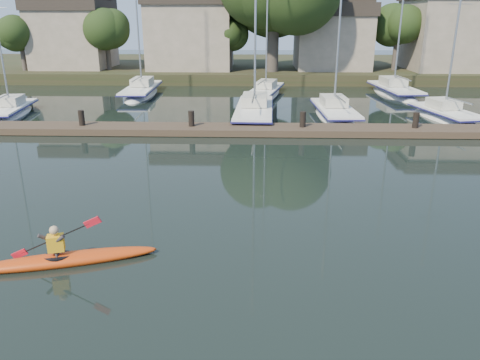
{
  "coord_description": "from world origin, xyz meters",
  "views": [
    {
      "loc": [
        0.43,
        -10.8,
        6.02
      ],
      "look_at": [
        -0.01,
        2.9,
        1.2
      ],
      "focal_mm": 35.0,
      "sensor_mm": 36.0,
      "label": 1
    }
  ],
  "objects_px": {
    "sailboat_4": "(445,122)",
    "sailboat_7": "(394,97)",
    "sailboat_3": "(334,120)",
    "sailboat_2": "(254,120)",
    "sailboat_6": "(265,98)",
    "kayak": "(63,257)",
    "dock": "(247,130)",
    "sailboat_5": "(142,97)",
    "sailboat_0": "(11,118)"
  },
  "relations": [
    {
      "from": "sailboat_4",
      "to": "sailboat_7",
      "type": "height_order",
      "value": "sailboat_7"
    },
    {
      "from": "sailboat_7",
      "to": "sailboat_3",
      "type": "bearing_deg",
      "value": -129.42
    },
    {
      "from": "sailboat_2",
      "to": "sailboat_6",
      "type": "bearing_deg",
      "value": 86.33
    },
    {
      "from": "kayak",
      "to": "sailboat_6",
      "type": "height_order",
      "value": "sailboat_6"
    },
    {
      "from": "kayak",
      "to": "sailboat_2",
      "type": "xyz_separation_m",
      "value": [
        4.84,
        18.66,
        -0.39
      ]
    },
    {
      "from": "dock",
      "to": "sailboat_6",
      "type": "distance_m",
      "value": 12.8
    },
    {
      "from": "dock",
      "to": "sailboat_7",
      "type": "relative_size",
      "value": 2.36
    },
    {
      "from": "sailboat_4",
      "to": "dock",
      "type": "bearing_deg",
      "value": -173.13
    },
    {
      "from": "kayak",
      "to": "dock",
      "type": "distance_m",
      "value": 14.99
    },
    {
      "from": "sailboat_6",
      "to": "sailboat_5",
      "type": "bearing_deg",
      "value": -169.76
    },
    {
      "from": "dock",
      "to": "sailboat_3",
      "type": "relative_size",
      "value": 2.57
    },
    {
      "from": "sailboat_6",
      "to": "sailboat_7",
      "type": "height_order",
      "value": "sailboat_6"
    },
    {
      "from": "sailboat_3",
      "to": "sailboat_5",
      "type": "xyz_separation_m",
      "value": [
        -14.21,
        8.35,
        -0.0
      ]
    },
    {
      "from": "sailboat_3",
      "to": "sailboat_4",
      "type": "xyz_separation_m",
      "value": [
        6.75,
        -0.53,
        0.01
      ]
    },
    {
      "from": "sailboat_3",
      "to": "sailboat_6",
      "type": "xyz_separation_m",
      "value": [
        -4.21,
        8.12,
        0.02
      ]
    },
    {
      "from": "sailboat_0",
      "to": "sailboat_2",
      "type": "distance_m",
      "value": 15.73
    },
    {
      "from": "sailboat_4",
      "to": "sailboat_6",
      "type": "distance_m",
      "value": 13.96
    },
    {
      "from": "sailboat_6",
      "to": "sailboat_7",
      "type": "bearing_deg",
      "value": 16.02
    },
    {
      "from": "sailboat_2",
      "to": "sailboat_6",
      "type": "xyz_separation_m",
      "value": [
        0.84,
        8.39,
        0.03
      ]
    },
    {
      "from": "kayak",
      "to": "sailboat_0",
      "type": "bearing_deg",
      "value": 103.66
    },
    {
      "from": "sailboat_5",
      "to": "sailboat_6",
      "type": "xyz_separation_m",
      "value": [
        9.99,
        -0.23,
        0.02
      ]
    },
    {
      "from": "sailboat_5",
      "to": "dock",
      "type": "bearing_deg",
      "value": -58.09
    },
    {
      "from": "sailboat_0",
      "to": "sailboat_5",
      "type": "distance_m",
      "value": 10.74
    },
    {
      "from": "sailboat_4",
      "to": "sailboat_6",
      "type": "relative_size",
      "value": 0.78
    },
    {
      "from": "kayak",
      "to": "sailboat_0",
      "type": "xyz_separation_m",
      "value": [
        -10.89,
        18.79,
        -0.37
      ]
    },
    {
      "from": "dock",
      "to": "sailboat_4",
      "type": "height_order",
      "value": "sailboat_4"
    },
    {
      "from": "sailboat_3",
      "to": "sailboat_6",
      "type": "relative_size",
      "value": 0.88
    },
    {
      "from": "sailboat_0",
      "to": "sailboat_6",
      "type": "height_order",
      "value": "sailboat_6"
    },
    {
      "from": "kayak",
      "to": "sailboat_0",
      "type": "relative_size",
      "value": 0.41
    },
    {
      "from": "sailboat_0",
      "to": "sailboat_4",
      "type": "height_order",
      "value": "sailboat_4"
    },
    {
      "from": "dock",
      "to": "sailboat_7",
      "type": "distance_m",
      "value": 17.88
    },
    {
      "from": "kayak",
      "to": "sailboat_3",
      "type": "xyz_separation_m",
      "value": [
        9.89,
        18.92,
        -0.38
      ]
    },
    {
      "from": "sailboat_0",
      "to": "sailboat_3",
      "type": "xyz_separation_m",
      "value": [
        20.78,
        0.14,
        -0.01
      ]
    },
    {
      "from": "kayak",
      "to": "sailboat_7",
      "type": "relative_size",
      "value": 0.33
    },
    {
      "from": "kayak",
      "to": "sailboat_6",
      "type": "bearing_deg",
      "value": 61.71
    },
    {
      "from": "dock",
      "to": "sailboat_5",
      "type": "distance_m",
      "value": 15.65
    },
    {
      "from": "dock",
      "to": "sailboat_7",
      "type": "xyz_separation_m",
      "value": [
        11.67,
        13.54,
        -0.42
      ]
    },
    {
      "from": "sailboat_2",
      "to": "sailboat_5",
      "type": "relative_size",
      "value": 1.04
    },
    {
      "from": "sailboat_4",
      "to": "kayak",
      "type": "bearing_deg",
      "value": -143.76
    },
    {
      "from": "sailboat_3",
      "to": "sailboat_7",
      "type": "xyz_separation_m",
      "value": [
        6.23,
        8.93,
        -0.02
      ]
    },
    {
      "from": "sailboat_3",
      "to": "sailboat_5",
      "type": "bearing_deg",
      "value": 147.52
    },
    {
      "from": "sailboat_4",
      "to": "sailboat_3",
      "type": "bearing_deg",
      "value": 163.87
    },
    {
      "from": "sailboat_5",
      "to": "sailboat_4",
      "type": "bearing_deg",
      "value": -25.13
    },
    {
      "from": "kayak",
      "to": "sailboat_4",
      "type": "relative_size",
      "value": 0.4
    },
    {
      "from": "sailboat_7",
      "to": "sailboat_5",
      "type": "bearing_deg",
      "value": 177.1
    },
    {
      "from": "sailboat_7",
      "to": "dock",
      "type": "bearing_deg",
      "value": -135.28
    },
    {
      "from": "sailboat_0",
      "to": "sailboat_6",
      "type": "bearing_deg",
      "value": 18.11
    },
    {
      "from": "sailboat_4",
      "to": "sailboat_7",
      "type": "distance_m",
      "value": 9.48
    },
    {
      "from": "kayak",
      "to": "sailboat_3",
      "type": "distance_m",
      "value": 21.35
    },
    {
      "from": "kayak",
      "to": "sailboat_4",
      "type": "xyz_separation_m",
      "value": [
        16.63,
        18.39,
        -0.37
      ]
    }
  ]
}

